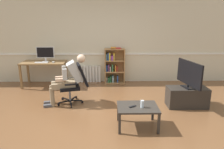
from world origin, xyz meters
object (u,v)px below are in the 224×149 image
at_px(imac_monitor, 45,53).
at_px(tv_screen, 189,74).
at_px(drinking_glass, 142,104).
at_px(office_chair, 75,82).
at_px(bookshelf, 114,66).
at_px(computer_desk, 44,65).
at_px(keyboard, 41,62).
at_px(person_seated, 68,78).
at_px(radiator, 88,74).
at_px(computer_mouse, 53,62).
at_px(coffee_table, 138,109).
at_px(tv_stand, 187,97).
at_px(spare_remote, 133,106).

relative_size(imac_monitor, tv_screen, 0.57).
xyz_separation_m(imac_monitor, drinking_glass, (2.53, -2.71, -0.52)).
height_order(imac_monitor, office_chair, imac_monitor).
relative_size(bookshelf, office_chair, 1.18).
bearing_deg(computer_desk, drinking_glass, -45.55).
xyz_separation_m(keyboard, person_seated, (1.01, -1.25, -0.12)).
bearing_deg(office_chair, radiator, 161.23).
height_order(computer_mouse, bookshelf, bookshelf).
bearing_deg(computer_mouse, coffee_table, -48.44).
xyz_separation_m(person_seated, tv_stand, (2.81, -0.24, -0.41)).
height_order(bookshelf, tv_stand, bookshelf).
xyz_separation_m(keyboard, drinking_glass, (2.60, -2.49, -0.28)).
height_order(radiator, drinking_glass, drinking_glass).
height_order(coffee_table, spare_remote, spare_remote).
height_order(computer_desk, radiator, computer_desk).
relative_size(keyboard, spare_remote, 2.53).
xyz_separation_m(keyboard, bookshelf, (2.14, 0.43, -0.21)).
bearing_deg(spare_remote, bookshelf, 152.30).
relative_size(computer_mouse, office_chair, 0.10).
bearing_deg(imac_monitor, person_seated, -57.30).
distance_m(radiator, spare_remote, 3.20).
bearing_deg(radiator, drinking_glass, -66.62).
xyz_separation_m(bookshelf, spare_remote, (0.28, -2.89, -0.12)).
xyz_separation_m(imac_monitor, tv_stand, (3.75, -1.71, -0.78)).
xyz_separation_m(imac_monitor, bookshelf, (2.07, 0.22, -0.46)).
relative_size(bookshelf, person_seated, 0.97).
bearing_deg(imac_monitor, office_chair, -52.34).
relative_size(imac_monitor, computer_mouse, 5.34).
bearing_deg(keyboard, computer_mouse, 3.33).
xyz_separation_m(computer_mouse, office_chair, (0.83, -1.23, -0.25)).
xyz_separation_m(bookshelf, coffee_table, (0.38, -2.87, -0.19)).
distance_m(keyboard, computer_mouse, 0.34).
height_order(bookshelf, spare_remote, bookshelf).
distance_m(computer_desk, drinking_glass, 3.69).
bearing_deg(drinking_glass, tv_screen, 39.18).
relative_size(computer_mouse, radiator, 0.12).
height_order(imac_monitor, person_seated, same).
height_order(computer_desk, keyboard, keyboard).
height_order(tv_screen, drinking_glass, tv_screen).
xyz_separation_m(computer_mouse, coffee_table, (2.18, -2.46, -0.40)).
bearing_deg(person_seated, radiator, 156.30).
bearing_deg(radiator, keyboard, -157.76).
distance_m(computer_desk, tv_screen, 4.14).
xyz_separation_m(computer_mouse, radiator, (0.95, 0.51, -0.50)).
distance_m(bookshelf, coffee_table, 2.90).
relative_size(office_chair, coffee_table, 1.29).
xyz_separation_m(keyboard, tv_stand, (3.82, -1.49, -0.53)).
height_order(radiator, tv_stand, radiator).
bearing_deg(computer_mouse, tv_stand, -23.46).
xyz_separation_m(bookshelf, drinking_glass, (0.46, -2.92, -0.06)).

